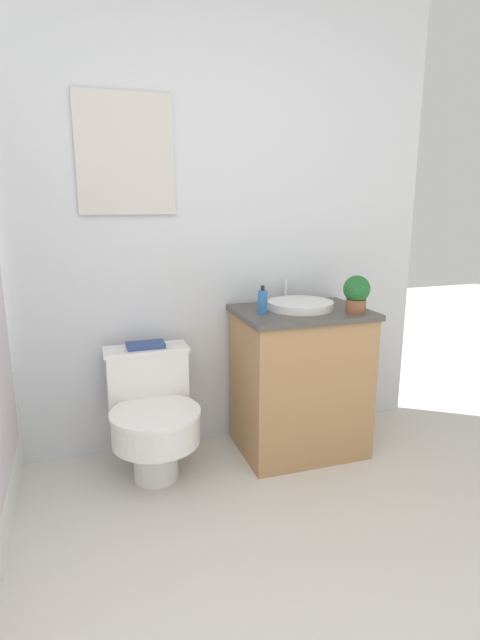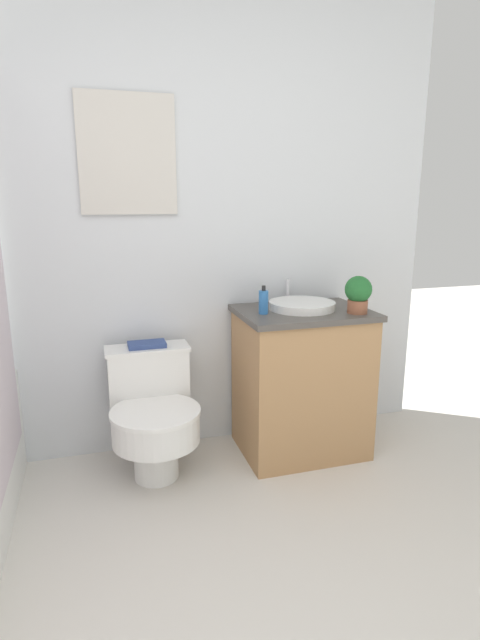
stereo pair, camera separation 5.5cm
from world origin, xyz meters
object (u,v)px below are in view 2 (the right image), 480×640
object	(u,v)px
toilet	(153,412)
soap_bottle	(264,302)
potted_plant	(358,293)
book_on_tank	(147,344)
sink	(302,305)

from	to	relation	value
toilet	soap_bottle	size ratio (longest dim) A/B	4.34
potted_plant	book_on_tank	distance (m)	1.09
soap_bottle	sink	bearing A→B (deg)	11.63
toilet	book_on_tank	distance (m)	0.34
potted_plant	soap_bottle	bearing A→B (deg)	165.27
soap_bottle	potted_plant	bearing A→B (deg)	-14.73
book_on_tank	toilet	bearing A→B (deg)	-90.00
soap_bottle	book_on_tank	xyz separation A→B (m)	(-0.57, 0.16, -0.22)
toilet	book_on_tank	xyz separation A→B (m)	(0.00, 0.14, 0.31)
sink	soap_bottle	bearing A→B (deg)	-168.37
toilet	sink	size ratio (longest dim) A/B	1.62
book_on_tank	soap_bottle	bearing A→B (deg)	-15.69
potted_plant	book_on_tank	bearing A→B (deg)	164.74
toilet	sink	bearing A→B (deg)	2.30
sink	soap_bottle	xyz separation A→B (m)	(-0.23, -0.05, 0.04)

